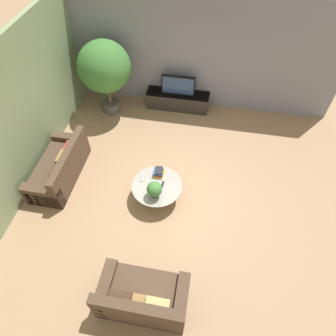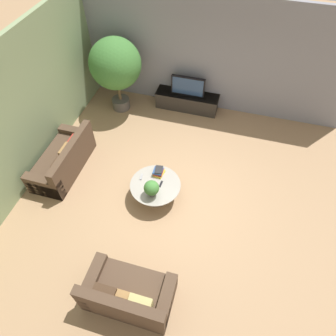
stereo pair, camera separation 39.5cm
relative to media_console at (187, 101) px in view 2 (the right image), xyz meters
The scene contains 13 objects.
ground_plane 2.97m from the media_console, 82.60° to the right, with size 24.00×24.00×0.00m, color #9E7A56.
back_wall_stone 1.35m from the media_console, 39.97° to the left, with size 7.40×0.12×3.00m, color gray.
side_wall_left 4.17m from the media_console, 136.41° to the right, with size 0.12×7.40×3.00m, color gray.
media_console is the anchor object (origin of this frame).
television 0.49m from the media_console, 90.00° to the right, with size 0.92×0.13×0.54m.
coffee_table 3.17m from the media_console, 88.99° to the right, with size 1.08×1.08×0.43m.
couch_by_wall 3.72m from the media_console, 127.04° to the right, with size 0.84×1.77×0.84m.
couch_near_entry 5.40m from the media_console, 87.16° to the right, with size 1.48×0.84×0.84m.
potted_palm_tall 2.18m from the media_console, 165.11° to the right, with size 1.33×1.33×2.03m.
potted_plant_tabletop 3.45m from the media_console, 88.92° to the right, with size 0.31×0.31×0.38m.
book_stack 2.87m from the media_console, 89.20° to the right, with size 0.23×0.28×0.14m.
remote_black 3.13m from the media_console, 86.93° to the right, with size 0.04×0.16×0.02m, color black.
remote_silver 3.07m from the media_console, 95.52° to the right, with size 0.04×0.16×0.02m, color gray.
Camera 2 is at (0.96, -3.78, 5.52)m, focal length 32.00 mm.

